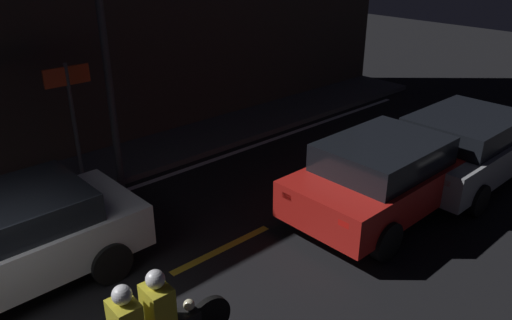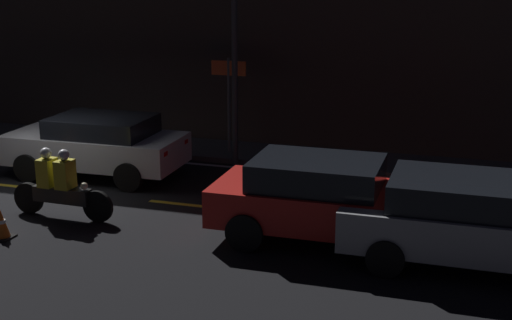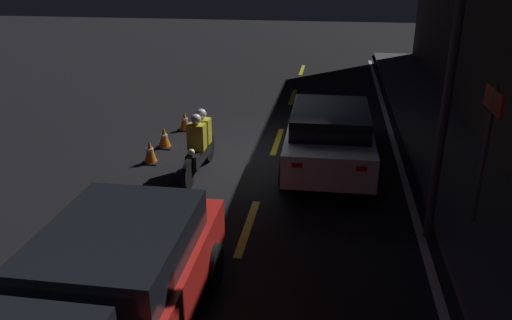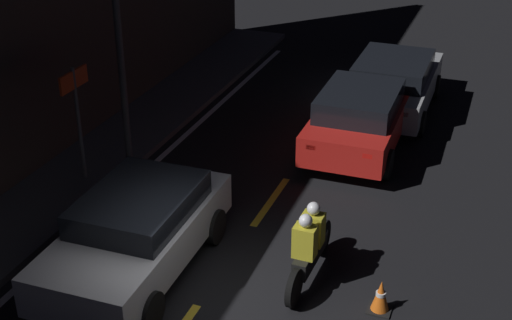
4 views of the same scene
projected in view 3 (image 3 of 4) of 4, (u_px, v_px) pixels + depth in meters
ground_plane at (273, 155)px, 11.95m from camera, size 56.00×56.00×0.00m
raised_curb at (452, 163)px, 11.33m from camera, size 28.00×1.82×0.13m
lane_dash_a at (302, 70)px, 21.11m from camera, size 2.00×0.14×0.01m
lane_dash_b at (293, 97)px, 16.98m from camera, size 2.00×0.14×0.01m
lane_dash_c at (277, 141)px, 12.86m from camera, size 2.00×0.14×0.01m
lane_dash_d at (248, 227)px, 8.74m from camera, size 2.00×0.14×0.01m
lane_solid_kerb at (399, 162)px, 11.52m from camera, size 25.20×0.14×0.01m
sedan_white at (329, 135)px, 10.97m from camera, size 4.09×1.99×1.42m
taxi_red at (116, 284)px, 5.90m from camera, size 4.06×1.96×1.49m
motorcycle at (199, 145)px, 10.73m from camera, size 2.19×0.38×1.38m
traffic_cone_near at (185, 121)px, 13.61m from camera, size 0.38×0.38×0.53m
traffic_cone_mid at (164, 137)px, 12.36m from camera, size 0.39×0.39×0.53m
traffic_cone_far at (150, 152)px, 11.42m from camera, size 0.37×0.37×0.55m
shop_sign at (489, 128)px, 8.08m from camera, size 0.90×0.08×2.40m
street_lamp at (455, 43)px, 7.25m from camera, size 0.28×0.28×5.76m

